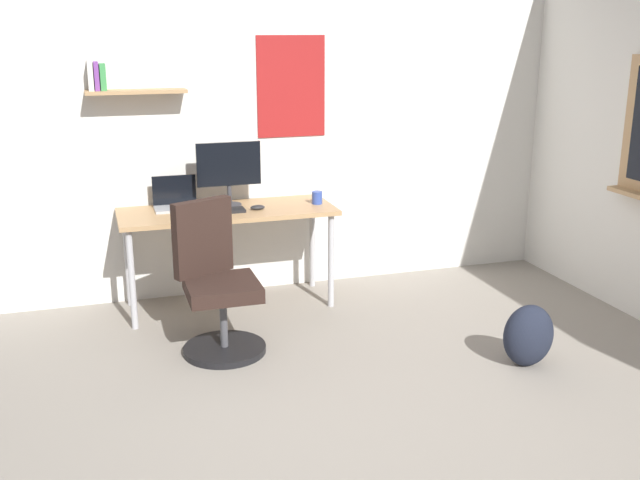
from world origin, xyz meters
TOP-DOWN VIEW (x-y plane):
  - ground_plane at (0.00, 0.00)m, footprint 5.20×5.20m
  - wall_back at (-0.00, 2.45)m, footprint 5.00×0.30m
  - desk at (-0.28, 2.08)m, footprint 1.52×0.59m
  - office_chair at (-0.49, 1.34)m, footprint 0.54×0.56m
  - laptop at (-0.62, 2.22)m, footprint 0.31×0.21m
  - monitor_primary at (-0.24, 2.17)m, footprint 0.46×0.17m
  - keyboard at (-0.36, 2.00)m, footprint 0.37×0.13m
  - computer_mouse at (-0.08, 2.00)m, footprint 0.10×0.06m
  - coffee_mug at (0.38, 2.05)m, footprint 0.08×0.08m
  - backpack at (1.25, 0.55)m, footprint 0.32×0.22m

SIDE VIEW (x-z plane):
  - ground_plane at x=0.00m, z-range 0.00..0.00m
  - backpack at x=1.25m, z-range 0.00..0.39m
  - office_chair at x=-0.49m, z-range -0.07..0.88m
  - desk at x=-0.28m, z-range 0.29..1.02m
  - keyboard at x=-0.36m, z-range 0.73..0.75m
  - computer_mouse at x=-0.08m, z-range 0.73..0.76m
  - coffee_mug at x=0.38m, z-range 0.73..0.82m
  - laptop at x=-0.62m, z-range 0.67..0.90m
  - monitor_primary at x=-0.24m, z-range 0.77..1.23m
  - wall_back at x=0.00m, z-range 0.00..2.60m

